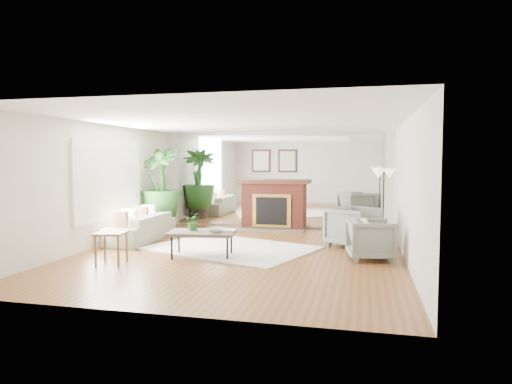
% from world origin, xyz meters
% --- Properties ---
extents(ground, '(7.00, 7.00, 0.00)m').
position_xyz_m(ground, '(0.00, 0.00, 0.00)').
color(ground, brown).
rests_on(ground, ground).
extents(wall_left, '(0.02, 7.00, 2.50)m').
position_xyz_m(wall_left, '(-2.99, 0.00, 1.25)').
color(wall_left, silver).
rests_on(wall_left, ground).
extents(wall_right, '(0.02, 7.00, 2.50)m').
position_xyz_m(wall_right, '(2.99, 0.00, 1.25)').
color(wall_right, silver).
rests_on(wall_right, ground).
extents(wall_back, '(6.00, 0.02, 2.50)m').
position_xyz_m(wall_back, '(0.00, 3.49, 1.25)').
color(wall_back, silver).
rests_on(wall_back, ground).
extents(mirror_panel, '(5.40, 0.04, 2.40)m').
position_xyz_m(mirror_panel, '(0.00, 3.47, 1.25)').
color(mirror_panel, silver).
rests_on(mirror_panel, wall_back).
extents(window_panel, '(0.04, 2.40, 1.50)m').
position_xyz_m(window_panel, '(-2.96, 0.40, 1.35)').
color(window_panel, '#B2E09E').
rests_on(window_panel, wall_left).
extents(fireplace, '(1.85, 0.83, 2.05)m').
position_xyz_m(fireplace, '(0.00, 3.26, 0.66)').
color(fireplace, maroon).
rests_on(fireplace, ground).
extents(area_rug, '(3.65, 3.13, 0.03)m').
position_xyz_m(area_rug, '(-0.29, 0.40, 0.02)').
color(area_rug, silver).
rests_on(area_rug, ground).
extents(coffee_table, '(1.28, 0.86, 0.48)m').
position_xyz_m(coffee_table, '(-0.58, -0.47, 0.44)').
color(coffee_table, '#655A50').
rests_on(coffee_table, ground).
extents(sofa, '(0.79, 2.01, 0.59)m').
position_xyz_m(sofa, '(-2.45, 0.77, 0.29)').
color(sofa, gray).
rests_on(sofa, ground).
extents(armchair_back, '(1.23, 1.22, 0.82)m').
position_xyz_m(armchair_back, '(2.08, 1.20, 0.41)').
color(armchair_back, slate).
rests_on(armchair_back, ground).
extents(armchair_front, '(0.92, 0.90, 0.72)m').
position_xyz_m(armchair_front, '(2.41, 0.07, 0.36)').
color(armchair_front, slate).
rests_on(armchair_front, ground).
extents(side_table, '(0.56, 0.56, 0.55)m').
position_xyz_m(side_table, '(-1.89, -1.35, 0.46)').
color(side_table, olive).
rests_on(side_table, ground).
extents(potted_ficus, '(1.24, 1.24, 2.10)m').
position_xyz_m(potted_ficus, '(-2.60, 2.11, 1.12)').
color(potted_ficus, '#29221E').
rests_on(potted_ficus, ground).
extents(floor_lamp, '(0.51, 0.29, 1.58)m').
position_xyz_m(floor_lamp, '(2.70, 2.15, 1.35)').
color(floor_lamp, black).
rests_on(floor_lamp, ground).
extents(tabletop_plant, '(0.30, 0.26, 0.33)m').
position_xyz_m(tabletop_plant, '(-0.77, -0.39, 0.65)').
color(tabletop_plant, '#286124').
rests_on(tabletop_plant, coffee_table).
extents(fruit_bowl, '(0.30, 0.30, 0.07)m').
position_xyz_m(fruit_bowl, '(-0.30, -0.53, 0.51)').
color(fruit_bowl, olive).
rests_on(fruit_bowl, coffee_table).
extents(book, '(0.25, 0.32, 0.02)m').
position_xyz_m(book, '(-0.21, -0.33, 0.49)').
color(book, olive).
rests_on(book, coffee_table).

